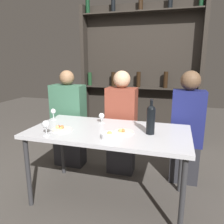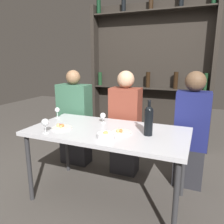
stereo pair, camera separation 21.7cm
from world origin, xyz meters
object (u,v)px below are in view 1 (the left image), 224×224
Objects in this scene: wine_glass_1 at (102,116)px; food_plate_0 at (61,129)px; food_plate_1 at (123,132)px; seated_person_left at (69,122)px; seated_person_center at (121,126)px; wine_glass_0 at (53,112)px; wine_glass_2 at (46,125)px; wine_bottle at (151,118)px; snack_bowl at (110,136)px; seated_person_right at (186,131)px.

wine_glass_1 is 0.45m from food_plate_0.
food_plate_1 is 1.09m from seated_person_left.
wine_glass_1 is 0.58× the size of food_plate_1.
food_plate_0 is at bearing -120.84° from seated_person_center.
wine_glass_0 is 0.89m from food_plate_1.
wine_glass_0 reaches higher than food_plate_0.
seated_person_left reaches higher than wine_glass_2.
seated_person_left reaches higher than food_plate_0.
seated_person_left reaches higher than wine_glass_1.
wine_glass_2 is 0.11× the size of seated_person_center.
food_plate_0 is at bearing -131.35° from wine_glass_1.
seated_person_left is (-0.29, 0.70, -0.16)m from food_plate_0.
wine_bottle reaches higher than snack_bowl.
wine_bottle is 0.94m from wine_glass_2.
seated_person_center is 0.99× the size of seated_person_right.
snack_bowl is (0.56, 0.09, -0.07)m from wine_glass_2.
food_plate_0 is 0.52m from snack_bowl.
wine_bottle reaches higher than wine_glass_0.
food_plate_0 is (0.26, -0.30, -0.08)m from wine_glass_0.
wine_glass_2 reaches higher than food_plate_1.
seated_person_right reaches higher than seated_person_center.
wine_glass_2 is 0.11× the size of seated_person_left.
wine_bottle is at bearing -8.82° from wine_glass_0.
wine_glass_1 is 0.09× the size of seated_person_center.
snack_bowl is at bearing -62.47° from wine_glass_1.
seated_person_right is at bearing 50.11° from snack_bowl.
food_plate_0 reaches higher than food_plate_1.
seated_person_center is at bearing 59.16° from food_plate_0.
seated_person_center is (-0.10, 0.79, -0.16)m from snack_bowl.
wine_glass_2 reaches higher than wine_glass_0.
wine_bottle is 0.28m from food_plate_1.
wine_glass_0 is at bearing -176.41° from wine_glass_1.
seated_person_left is (-0.89, 0.61, -0.15)m from food_plate_1.
wine_glass_0 is at bearing -149.46° from seated_person_center.
food_plate_1 is at bearing -133.63° from seated_person_right.
wine_glass_1 is (-0.54, 0.21, -0.07)m from wine_bottle.
wine_glass_2 is at bearing -144.36° from seated_person_right.
seated_person_left reaches higher than wine_bottle.
food_plate_0 is 1.38m from seated_person_right.
wine_glass_0 reaches higher than wine_glass_1.
seated_person_right is at bearing 46.37° from food_plate_1.
seated_person_right reaches higher than seated_person_left.
wine_glass_0 reaches higher than food_plate_1.
seated_person_right is (1.44, 0.40, -0.21)m from wine_glass_0.
wine_glass_0 is 0.47m from seated_person_left.
seated_person_center is at bearing 96.87° from snack_bowl.
food_plate_1 is 0.15× the size of seated_person_left.
snack_bowl is at bearing -113.51° from food_plate_1.
seated_person_center is (0.42, 0.70, -0.14)m from food_plate_0.
wine_glass_0 is 0.41m from food_plate_0.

